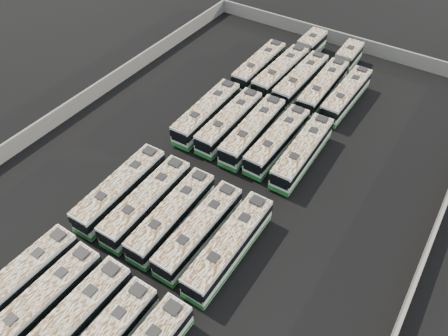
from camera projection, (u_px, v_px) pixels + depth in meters
ground at (213, 182)px, 48.50m from camera, size 140.00×140.00×0.00m
perimeter_wall at (213, 176)px, 47.73m from camera, size 45.20×73.20×2.20m
bus_front_far_left at (19, 282)px, 37.71m from camera, size 2.71×11.63×3.26m
bus_front_left at (42, 303)px, 36.31m from camera, size 2.66×11.57×3.25m
bus_front_center at (70, 324)px, 34.94m from camera, size 2.69×12.05×3.39m
bus_midfront_far_left at (121, 189)px, 45.41m from camera, size 2.80×12.04×3.38m
bus_midfront_left at (147, 202)px, 44.19m from camera, size 2.73×11.90×3.34m
bus_midfront_center at (172, 216)px, 42.96m from camera, size 2.72×11.69×3.28m
bus_midfront_right at (199, 230)px, 41.70m from camera, size 2.51×11.55×3.25m
bus_midfront_far_right at (229, 246)px, 40.34m from camera, size 2.58×12.02×3.38m
bus_midback_far_left at (207, 113)px, 54.67m from camera, size 2.84×12.06×3.38m
bus_midback_left at (230, 122)px, 53.46m from camera, size 2.54×11.75×3.31m
bus_midback_center at (253, 131)px, 52.15m from camera, size 2.83×12.08×3.39m
bus_midback_right at (277, 141)px, 50.99m from camera, size 2.62×11.65×3.27m
bus_midback_far_right at (302, 152)px, 49.53m from camera, size 2.73×11.86×3.33m
bus_back_far_left at (259, 66)px, 62.65m from camera, size 2.52×11.55×3.25m
bus_back_left at (291, 63)px, 63.19m from camera, size 2.92×18.60×3.36m
bus_back_center at (301, 80)px, 59.92m from camera, size 2.74×12.07×3.39m
bus_back_right at (332, 77)px, 60.58m from camera, size 2.84×18.39×3.33m
bus_back_far_right at (346, 95)px, 57.54m from camera, size 2.67×11.55×3.24m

